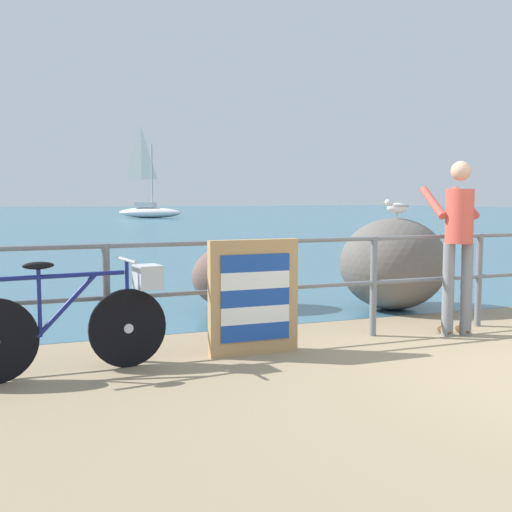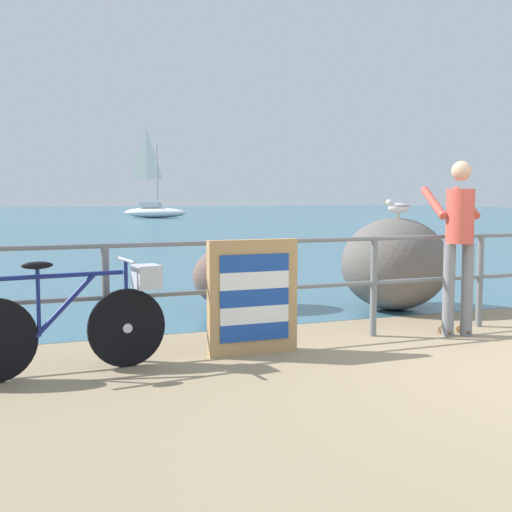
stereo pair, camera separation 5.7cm
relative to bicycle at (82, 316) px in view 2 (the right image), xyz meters
The scene contains 10 objects.
ground_plane 18.78m from the bicycle, 78.97° to the left, with size 120.00×120.00×0.10m, color #937F60.
sea_surface 46.30m from the bicycle, 85.55° to the left, with size 120.00×90.00×0.01m, color #38667A.
promenade_railing 3.61m from the bicycle, ahead, with size 9.46×0.07×1.02m.
bicycle is the anchor object (origin of this frame).
person_at_railing 3.77m from the bicycle, ahead, with size 0.54×0.67×1.78m.
folded_deckchair_stack 1.51m from the bicycle, ahead, with size 0.84×0.10×1.04m.
breakwater_boulder_main 4.31m from the bicycle, 21.68° to the left, with size 1.37×1.26×1.16m.
breakwater_boulder_left 3.19m from the bicycle, 46.13° to the left, with size 1.27×0.84×0.86m.
seagull 4.36m from the bicycle, 20.97° to the left, with size 0.33×0.23×0.23m.
sailboat 38.59m from the bicycle, 77.01° to the left, with size 4.36×3.57×6.16m.
Camera 2 is at (-4.12, -3.68, 1.42)m, focal length 44.96 mm.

